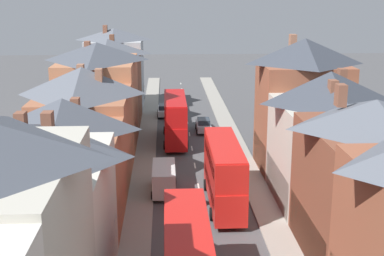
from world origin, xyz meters
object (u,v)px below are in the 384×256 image
double_decker_bus_lead (175,118)px  car_parked_left_a (204,125)px  double_decker_bus_far_approaching (224,172)px  car_parked_right_a (164,110)px  car_near_silver (174,112)px  delivery_van (164,178)px

double_decker_bus_lead → car_parked_left_a: bearing=50.8°
car_parked_left_a → double_decker_bus_far_approaching: bearing=-90.0°
double_decker_bus_far_approaching → car_parked_right_a: (-4.89, 31.99, -1.98)m
car_near_silver → car_parked_left_a: 8.16m
car_parked_left_a → delivery_van: bearing=-103.5°
double_decker_bus_far_approaching → car_near_silver: (-3.59, 30.57, -1.98)m
car_parked_right_a → delivery_van: 29.09m
delivery_van → car_near_silver: bearing=87.3°
double_decker_bus_lead → delivery_van: double_decker_bus_lead is taller
car_near_silver → car_parked_left_a: car_parked_left_a is taller
double_decker_bus_lead → car_near_silver: double_decker_bus_lead is taller
double_decker_bus_lead → car_parked_left_a: 6.04m
car_parked_left_a → car_parked_right_a: bearing=119.3°
car_near_silver → car_parked_left_a: bearing=-63.8°
double_decker_bus_lead → car_parked_right_a: 13.38m
delivery_van → car_parked_right_a: bearing=90.0°
double_decker_bus_lead → double_decker_bus_far_approaching: (3.60, -18.82, 0.00)m
double_decker_bus_far_approaching → car_parked_left_a: (0.01, 23.24, -1.97)m
car_parked_left_a → car_parked_right_a: size_ratio=0.99×
double_decker_bus_lead → car_near_silver: 11.91m
double_decker_bus_lead → double_decker_bus_far_approaching: size_ratio=1.00×
double_decker_bus_lead → double_decker_bus_far_approaching: same height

